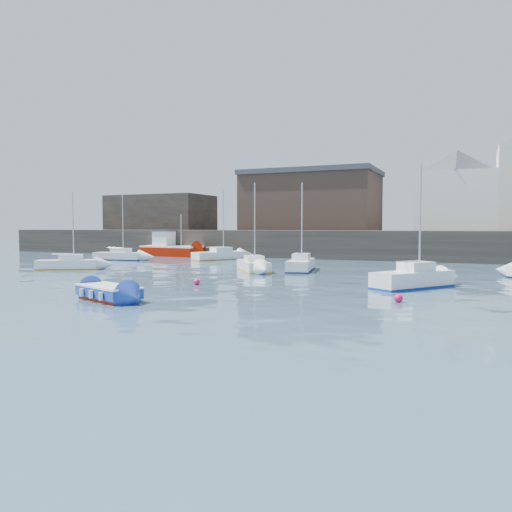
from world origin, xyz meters
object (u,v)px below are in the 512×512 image
at_px(fishing_boat, 170,248).
at_px(sailboat_a, 68,264).
at_px(sailboat_c, 413,278).
at_px(blue_dinghy, 109,292).
at_px(buoy_near, 197,285).
at_px(buoy_far, 265,271).
at_px(sailboat_h, 219,255).
at_px(sailboat_b, 253,265).
at_px(buoy_mid, 398,302).
at_px(sailboat_f, 301,265).
at_px(sailboat_e, 119,256).

height_order(fishing_boat, sailboat_a, sailboat_a).
bearing_deg(sailboat_c, fishing_boat, 145.41).
height_order(blue_dinghy, buoy_near, blue_dinghy).
distance_m(blue_dinghy, buoy_far, 16.90).
height_order(sailboat_h, buoy_near, sailboat_h).
xyz_separation_m(sailboat_b, buoy_mid, (12.50, -11.99, -0.44)).
bearing_deg(buoy_near, sailboat_c, 17.21).
bearing_deg(sailboat_c, sailboat_f, 139.72).
distance_m(fishing_boat, buoy_near, 29.78).
xyz_separation_m(sailboat_b, sailboat_c, (12.49, -6.17, 0.09)).
relative_size(fishing_boat, sailboat_a, 1.23).
bearing_deg(sailboat_h, buoy_near, -65.42).
distance_m(fishing_boat, sailboat_c, 35.76).
bearing_deg(buoy_far, buoy_near, -90.79).
bearing_deg(sailboat_h, sailboat_a, -109.72).
distance_m(sailboat_e, buoy_near, 24.42).
height_order(fishing_boat, sailboat_c, sailboat_c).
relative_size(sailboat_e, sailboat_f, 0.98).
distance_m(buoy_mid, buoy_far, 16.79).
height_order(sailboat_c, buoy_far, sailboat_c).
height_order(fishing_boat, sailboat_b, sailboat_b).
bearing_deg(fishing_boat, buoy_far, -38.11).
height_order(fishing_boat, sailboat_h, sailboat_h).
xyz_separation_m(buoy_near, buoy_far, (0.14, 9.95, 0.00)).
relative_size(sailboat_c, sailboat_h, 0.95).
bearing_deg(buoy_near, sailboat_f, 77.40).
bearing_deg(buoy_far, sailboat_h, 132.28).
bearing_deg(sailboat_h, buoy_mid, -46.92).
distance_m(sailboat_a, buoy_far, 15.71).
distance_m(fishing_boat, sailboat_a, 19.12).
distance_m(sailboat_c, sailboat_h, 26.85).
height_order(fishing_boat, buoy_near, fishing_boat).
height_order(sailboat_f, buoy_near, sailboat_f).
bearing_deg(sailboat_f, buoy_mid, -55.95).
distance_m(blue_dinghy, sailboat_b, 16.74).
height_order(buoy_mid, buoy_far, buoy_mid).
xyz_separation_m(blue_dinghy, fishing_boat, (-17.08, 30.87, 0.56)).
bearing_deg(sailboat_e, sailboat_b, -18.86).
bearing_deg(sailboat_f, fishing_boat, 148.29).
xyz_separation_m(sailboat_h, buoy_near, (9.30, -20.32, -0.47)).
bearing_deg(sailboat_f, sailboat_h, 143.09).
bearing_deg(fishing_boat, buoy_near, -53.52).
height_order(blue_dinghy, fishing_boat, fishing_boat).
relative_size(sailboat_b, sailboat_f, 0.99).
distance_m(sailboat_f, sailboat_h, 14.82).
relative_size(sailboat_f, buoy_far, 19.23).
height_order(sailboat_a, sailboat_e, sailboat_e).
relative_size(fishing_boat, buoy_near, 20.44).
bearing_deg(buoy_mid, sailboat_c, 90.04).
xyz_separation_m(blue_dinghy, buoy_near, (0.62, 6.93, -0.38)).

